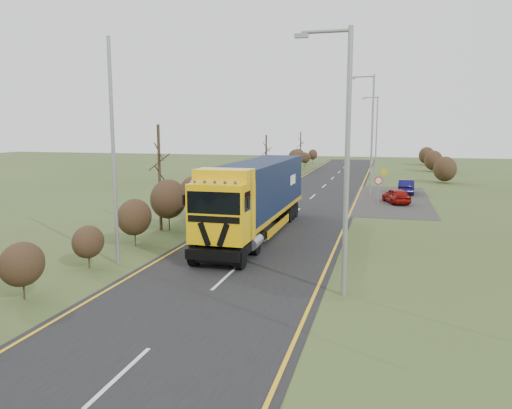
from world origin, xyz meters
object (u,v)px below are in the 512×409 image
Objects in this scene: lorry at (257,193)px; car_red_hatchback at (396,196)px; streetlight_near at (344,152)px; speed_sign at (378,185)px; car_blue_sedan at (406,187)px.

lorry reaches higher than car_red_hatchback.
streetlight_near is 4.19× the size of speed_sign.
lorry is at bearing 121.21° from streetlight_near.
car_blue_sedan is at bearing -117.45° from car_red_hatchback.
speed_sign is at bearing 87.62° from streetlight_near.
streetlight_near reaches higher than speed_sign.
car_blue_sedan is (0.97, 6.01, 0.04)m from car_red_hatchback.
car_red_hatchback is 0.38× the size of streetlight_near.
car_blue_sedan is 0.42× the size of streetlight_near.
speed_sign is (0.89, 21.32, -3.55)m from streetlight_near.
lorry is at bearing 69.55° from car_blue_sedan.
lorry reaches higher than car_blue_sedan.
lorry is 15.88m from car_red_hatchback.
car_red_hatchback is 2.14m from speed_sign.
car_red_hatchback is at bearing 83.80° from car_blue_sedan.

